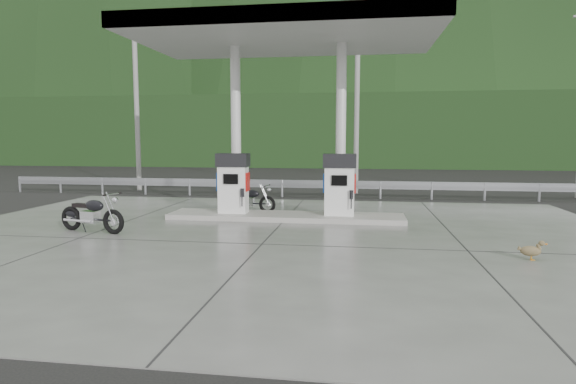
# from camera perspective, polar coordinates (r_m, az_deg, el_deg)

# --- Properties ---
(ground) EXTENTS (160.00, 160.00, 0.00)m
(ground) POSITION_cam_1_polar(r_m,az_deg,el_deg) (11.99, -2.14, -5.26)
(ground) COLOR black
(ground) RESTS_ON ground
(forecourt_apron) EXTENTS (18.00, 14.00, 0.02)m
(forecourt_apron) POSITION_cam_1_polar(r_m,az_deg,el_deg) (11.99, -2.14, -5.21)
(forecourt_apron) COLOR #61625D
(forecourt_apron) RESTS_ON ground
(pump_island) EXTENTS (7.00, 1.40, 0.15)m
(pump_island) POSITION_cam_1_polar(r_m,az_deg,el_deg) (14.40, -0.29, -2.90)
(pump_island) COLOR #99958E
(pump_island) RESTS_ON forecourt_apron
(gas_pump_left) EXTENTS (0.95, 0.55, 1.80)m
(gas_pump_left) POSITION_cam_1_polar(r_m,az_deg,el_deg) (14.60, -6.51, 1.04)
(gas_pump_left) COLOR white
(gas_pump_left) RESTS_ON pump_island
(gas_pump_right) EXTENTS (0.95, 0.55, 1.80)m
(gas_pump_right) POSITION_cam_1_polar(r_m,az_deg,el_deg) (14.11, 6.14, 0.86)
(gas_pump_right) COLOR white
(gas_pump_right) RESTS_ON pump_island
(canopy_column_left) EXTENTS (0.30, 0.30, 5.00)m
(canopy_column_left) POSITION_cam_1_polar(r_m,az_deg,el_deg) (14.93, -6.19, 7.31)
(canopy_column_left) COLOR silver
(canopy_column_left) RESTS_ON pump_island
(canopy_column_right) EXTENTS (0.30, 0.30, 5.00)m
(canopy_column_right) POSITION_cam_1_polar(r_m,az_deg,el_deg) (14.45, 6.28, 7.34)
(canopy_column_right) COLOR silver
(canopy_column_right) RESTS_ON pump_island
(canopy_roof) EXTENTS (8.50, 5.00, 0.40)m
(canopy_roof) POSITION_cam_1_polar(r_m,az_deg,el_deg) (14.51, -0.30, 18.12)
(canopy_roof) COLOR beige
(canopy_roof) RESTS_ON canopy_column_left
(guardrail) EXTENTS (26.00, 0.16, 1.42)m
(guardrail) POSITION_cam_1_polar(r_m,az_deg,el_deg) (19.73, 2.17, 1.41)
(guardrail) COLOR #97999E
(guardrail) RESTS_ON ground
(road) EXTENTS (60.00, 7.00, 0.01)m
(road) POSITION_cam_1_polar(r_m,az_deg,el_deg) (23.27, 3.12, 0.42)
(road) COLOR black
(road) RESTS_ON ground
(utility_pole_a) EXTENTS (0.22, 0.22, 8.00)m
(utility_pole_a) POSITION_cam_1_polar(r_m,az_deg,el_deg) (23.43, -17.51, 9.96)
(utility_pole_a) COLOR gray
(utility_pole_a) RESTS_ON ground
(utility_pole_b) EXTENTS (0.22, 0.22, 8.00)m
(utility_pole_b) POSITION_cam_1_polar(r_m,az_deg,el_deg) (21.10, 8.17, 10.62)
(utility_pole_b) COLOR gray
(utility_pole_b) RESTS_ON ground
(tree_band) EXTENTS (80.00, 6.00, 6.00)m
(tree_band) POSITION_cam_1_polar(r_m,az_deg,el_deg) (41.60, 5.59, 7.16)
(tree_band) COLOR black
(tree_band) RESTS_ON ground
(forested_hills) EXTENTS (100.00, 40.00, 140.00)m
(forested_hills) POSITION_cam_1_polar(r_m,az_deg,el_deg) (71.61, 6.83, 4.41)
(forested_hills) COLOR black
(forested_hills) RESTS_ON ground
(motorcycle_left) EXTENTS (1.99, 1.03, 0.90)m
(motorcycle_left) POSITION_cam_1_polar(r_m,az_deg,el_deg) (13.34, -22.24, -2.49)
(motorcycle_left) COLOR black
(motorcycle_left) RESTS_ON forecourt_apron
(motorcycle_right) EXTENTS (1.72, 0.74, 0.79)m
(motorcycle_right) POSITION_cam_1_polar(r_m,az_deg,el_deg) (15.73, -4.60, -0.95)
(motorcycle_right) COLOR black
(motorcycle_right) RESTS_ON forecourt_apron
(duck) EXTENTS (0.49, 0.21, 0.34)m
(duck) POSITION_cam_1_polar(r_m,az_deg,el_deg) (10.74, 26.80, -6.29)
(duck) COLOR brown
(duck) RESTS_ON forecourt_apron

